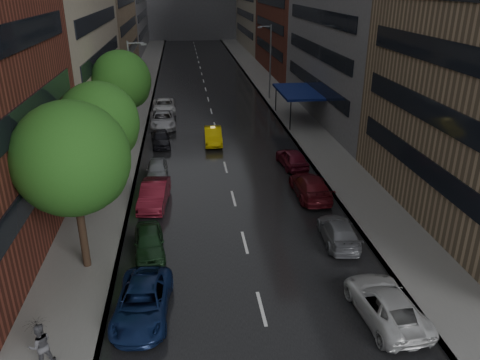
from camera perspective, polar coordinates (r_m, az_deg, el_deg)
The scene contains 13 objects.
road at distance 64.94m, azimuth -4.11°, elevation 10.59°, with size 14.00×140.00×0.01m, color black.
sidewalk_left at distance 65.12m, azimuth -12.17°, elevation 10.24°, with size 4.00×140.00×0.15m, color gray.
sidewalk_right at distance 65.97m, azimuth 3.85°, elevation 10.86°, with size 4.00×140.00×0.15m, color gray.
tree_near at distance 23.82m, azimuth -19.84°, elevation 2.43°, with size 5.63×5.63×8.97m.
tree_mid at distance 31.33m, azimuth -16.88°, elevation 6.71°, with size 5.21×5.21×8.30m.
tree_far at distance 44.12m, azimuth -14.27°, elevation 11.69°, with size 5.31×5.31×8.46m.
taxi at distance 43.75m, azimuth -3.31°, elevation 5.42°, with size 1.56×4.49×1.48m, color yellow.
parked_cars_left at distance 39.59m, azimuth -9.87°, elevation 3.18°, with size 2.84×41.29×1.58m.
parked_cars_right at distance 29.68m, azimuth 10.53°, elevation -3.86°, with size 2.74×23.70×1.56m.
ped_black_umbrella at distance 20.39m, azimuth -23.29°, elevation -17.38°, with size 1.12×1.03×2.09m.
street_lamp_left at distance 44.52m, azimuth -12.97°, elevation 10.72°, with size 1.74×0.22×9.00m.
street_lamp_right at distance 60.03m, azimuth 3.64°, elevation 14.32°, with size 1.74×0.22×9.00m.
awning at distance 51.00m, azimuth 7.06°, elevation 10.63°, with size 4.00×8.00×3.12m.
Camera 1 is at (-3.13, -13.34, 13.99)m, focal length 35.00 mm.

